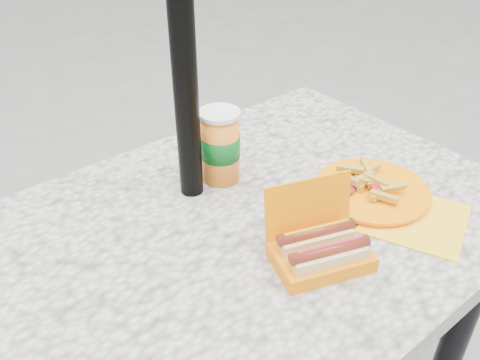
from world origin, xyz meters
TOP-DOWN VIEW (x-y plane):
  - picnic_table at (0.00, 0.00)m, footprint 1.20×0.80m
  - umbrella_pole at (0.00, 0.16)m, footprint 0.05×0.05m
  - hotdog_box at (0.05, -0.18)m, footprint 0.21×0.18m
  - fries_plate at (0.29, -0.11)m, footprint 0.26×0.36m
  - soda_cup at (0.08, 0.16)m, footprint 0.09×0.09m

SIDE VIEW (x-z plane):
  - picnic_table at x=0.00m, z-range 0.27..1.02m
  - fries_plate at x=0.29m, z-range 0.74..0.79m
  - hotdog_box at x=0.05m, z-range 0.71..0.85m
  - soda_cup at x=0.08m, z-range 0.75..0.92m
  - umbrella_pole at x=0.00m, z-range 0.00..2.20m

